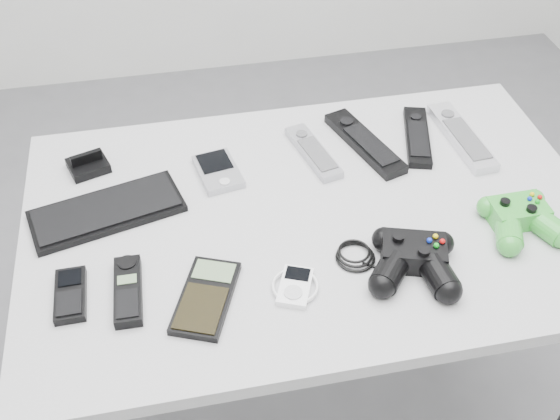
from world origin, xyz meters
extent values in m
plane|color=slate|center=(0.00, 0.00, 0.00)|extent=(3.50, 3.50, 0.00)
cube|color=#A6A6A8|center=(0.07, -0.08, 0.74)|extent=(1.12, 0.72, 0.03)
cylinder|color=black|center=(-0.44, 0.23, 0.36)|extent=(0.04, 0.04, 0.72)
cylinder|color=black|center=(0.58, 0.23, 0.36)|extent=(0.04, 0.04, 0.72)
cube|color=black|center=(-0.32, -0.01, 0.76)|extent=(0.31, 0.19, 0.02)
cube|color=black|center=(-0.36, 0.14, 0.77)|extent=(0.10, 0.09, 0.04)
cube|color=#A0A1A7|center=(-0.09, 0.07, 0.76)|extent=(0.10, 0.13, 0.02)
cube|color=#A0A1A7|center=(0.11, 0.09, 0.76)|extent=(0.09, 0.20, 0.02)
cube|color=black|center=(0.23, 0.10, 0.76)|extent=(0.13, 0.25, 0.02)
cube|color=black|center=(0.35, 0.10, 0.76)|extent=(0.11, 0.21, 0.02)
cube|color=silver|center=(0.45, 0.08, 0.76)|extent=(0.07, 0.25, 0.02)
cube|color=black|center=(-0.38, -0.21, 0.76)|extent=(0.05, 0.12, 0.02)
cube|color=black|center=(-0.29, -0.22, 0.76)|extent=(0.05, 0.15, 0.02)
cube|color=black|center=(-0.16, -0.26, 0.76)|extent=(0.14, 0.19, 0.02)
cube|color=white|center=(0.00, -0.27, 0.76)|extent=(0.11, 0.11, 0.02)
camera|label=1|loc=(-0.17, -0.98, 1.63)|focal=42.00mm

